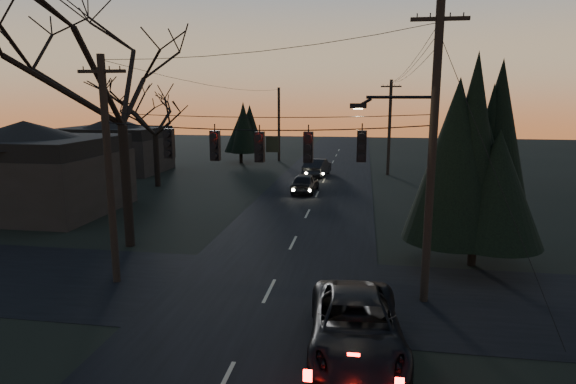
% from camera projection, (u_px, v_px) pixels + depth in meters
% --- Properties ---
extents(main_road, '(8.00, 120.00, 0.02)m').
position_uv_depth(main_road, '(303.00, 222.00, 27.34)').
color(main_road, black).
rests_on(main_road, ground).
extents(cross_road, '(60.00, 7.00, 0.02)m').
position_uv_depth(cross_road, '(269.00, 291.00, 17.65)').
color(cross_road, black).
rests_on(cross_road, ground).
extents(utility_pole_right, '(5.00, 0.30, 10.00)m').
position_uv_depth(utility_pole_right, '(423.00, 301.00, 16.81)').
color(utility_pole_right, black).
rests_on(utility_pole_right, ground).
extents(utility_pole_left, '(1.80, 0.30, 8.50)m').
position_uv_depth(utility_pole_left, '(117.00, 282.00, 18.57)').
color(utility_pole_left, black).
rests_on(utility_pole_left, ground).
extents(utility_pole_far_r, '(1.80, 0.30, 8.50)m').
position_uv_depth(utility_pole_far_r, '(388.00, 175.00, 43.94)').
color(utility_pole_far_r, black).
rests_on(utility_pole_far_r, ground).
extents(utility_pole_far_l, '(0.30, 0.30, 8.00)m').
position_uv_depth(utility_pole_far_l, '(279.00, 161.00, 53.45)').
color(utility_pole_far_l, black).
rests_on(utility_pole_far_l, ground).
extents(span_signal_assembly, '(11.50, 0.44, 1.46)m').
position_uv_depth(span_signal_assembly, '(261.00, 146.00, 16.65)').
color(span_signal_assembly, black).
rests_on(span_signal_assembly, ground).
extents(bare_tree_left, '(11.01, 11.01, 11.50)m').
position_uv_depth(bare_tree_left, '(119.00, 73.00, 21.47)').
color(bare_tree_left, black).
rests_on(bare_tree_left, ground).
extents(evergreen_right, '(4.04, 4.04, 7.95)m').
position_uv_depth(evergreen_right, '(479.00, 158.00, 19.51)').
color(evergreen_right, black).
rests_on(evergreen_right, ground).
extents(bare_tree_dist, '(7.09, 7.09, 8.12)m').
position_uv_depth(bare_tree_dist, '(154.00, 114.00, 37.27)').
color(bare_tree_dist, black).
rests_on(bare_tree_dist, ground).
extents(evergreen_dist, '(3.75, 3.75, 6.25)m').
position_uv_depth(evergreen_dist, '(240.00, 128.00, 51.18)').
color(evergreen_dist, black).
rests_on(evergreen_dist, ground).
extents(house_left_near, '(10.00, 8.00, 5.60)m').
position_uv_depth(house_left_near, '(28.00, 167.00, 29.40)').
color(house_left_near, black).
rests_on(house_left_near, ground).
extents(house_left_far, '(9.00, 7.00, 5.20)m').
position_uv_depth(house_left_far, '(115.00, 144.00, 45.40)').
color(house_left_far, black).
rests_on(house_left_far, ground).
extents(suv_near, '(2.92, 5.68, 1.53)m').
position_uv_depth(suv_near, '(356.00, 326.00, 13.34)').
color(suv_near, black).
rests_on(suv_near, ground).
extents(sedan_oncoming_a, '(1.90, 4.29, 1.44)m').
position_uv_depth(sedan_oncoming_a, '(305.00, 183.00, 35.70)').
color(sedan_oncoming_a, black).
rests_on(sedan_oncoming_a, ground).
extents(sedan_oncoming_b, '(2.27, 4.92, 1.56)m').
position_uv_depth(sedan_oncoming_b, '(317.00, 167.00, 43.11)').
color(sedan_oncoming_b, black).
rests_on(sedan_oncoming_b, ground).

